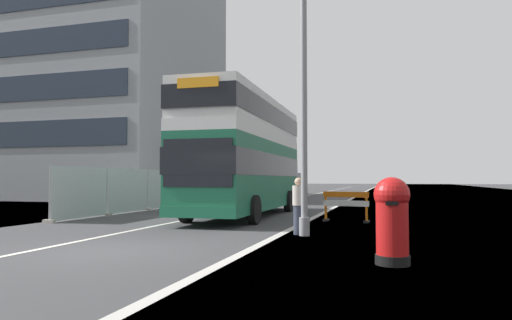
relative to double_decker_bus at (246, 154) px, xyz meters
The scene contains 12 objects.
ground 9.98m from the double_decker_bus, 87.25° to the right, with size 140.00×280.00×0.10m.
double_decker_bus is the anchor object (origin of this frame).
lamppost_foreground 7.13m from the double_decker_bus, 59.09° to the right, with size 0.29×0.70×8.99m.
red_pillar_postbox 11.45m from the double_decker_bus, 58.85° to the right, with size 0.65×0.65×1.59m.
roadworks_barrier 4.89m from the double_decker_bus, 18.98° to the right, with size 1.69×0.70×1.09m.
construction_site_fence 6.94m from the double_decker_bus, 147.66° to the left, with size 0.44×17.20×2.08m.
car_oncoming_near 20.05m from the double_decker_bus, 99.41° to the left, with size 1.97×3.87×2.11m.
car_receding_mid 27.72m from the double_decker_bus, 97.96° to the left, with size 1.92×4.35×2.16m.
bare_tree_far_verge_near 29.96m from the double_decker_bus, 110.19° to the left, with size 3.20×2.41×4.53m.
bare_tree_far_verge_mid 44.87m from the double_decker_bus, 106.94° to the left, with size 2.82×2.81×5.03m.
pedestrian_at_kerb 6.84m from the double_decker_bus, 59.52° to the right, with size 0.34×0.34×1.59m.
backdrop_office_block 30.42m from the double_decker_bus, 147.12° to the left, with size 29.06×16.07×25.61m.
Camera 1 is at (6.01, -8.77, 1.56)m, focal length 32.44 mm.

